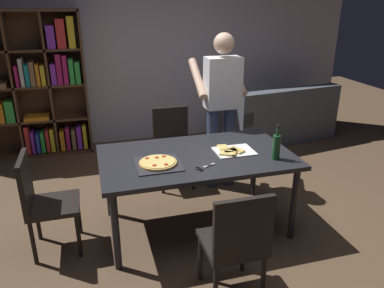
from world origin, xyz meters
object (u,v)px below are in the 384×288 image
person_serving_pizza (222,103)px  wine_bottle (276,146)px  chair_far_side (173,142)px  bookshelf (37,88)px  pepperoni_pizza_on_tray (158,163)px  couch (278,120)px  kitchen_scissors (203,168)px  chair_near_camera (237,240)px  chair_left_end (42,198)px  dining_table (196,162)px

person_serving_pizza → wine_bottle: (0.13, -1.04, -0.13)m
chair_far_side → bookshelf: bearing=138.2°
pepperoni_pizza_on_tray → couch: bearing=42.6°
couch → wine_bottle: (-1.26, -2.26, 0.57)m
pepperoni_pizza_on_tray → kitchen_scissors: (0.35, -0.17, -0.01)m
couch → wine_bottle: bearing=-119.1°
chair_near_camera → couch: size_ratio=0.50×
chair_left_end → kitchen_scissors: size_ratio=4.57×
chair_far_side → couch: (1.91, 1.00, -0.21)m
couch → chair_near_camera: bearing=-122.7°
chair_left_end → wine_bottle: (2.00, -0.27, 0.36)m
chair_near_camera → person_serving_pizza: (0.52, 1.76, 0.49)m
pepperoni_pizza_on_tray → kitchen_scissors: pepperoni_pizza_on_tray is taller
person_serving_pizza → couch: bearing=41.2°
chair_near_camera → person_serving_pizza: bearing=73.7°
chair_far_side → wine_bottle: wine_bottle is taller
dining_table → wine_bottle: wine_bottle is taller
chair_near_camera → chair_far_side: 1.98m
chair_left_end → pepperoni_pizza_on_tray: (0.98, -0.11, 0.25)m
chair_far_side → kitchen_scissors: 1.30m
chair_near_camera → wine_bottle: wine_bottle is taller
wine_bottle → kitchen_scissors: wine_bottle is taller
person_serving_pizza → kitchen_scissors: 1.21m
couch → person_serving_pizza: (-1.39, -1.22, 0.70)m
chair_left_end → bookshelf: bearing=94.8°
chair_near_camera → chair_far_side: size_ratio=1.00×
bookshelf → pepperoni_pizza_on_tray: bearing=-64.7°
wine_bottle → person_serving_pizza: bearing=97.2°
chair_far_side → chair_near_camera: bearing=-90.0°
couch → bookshelf: bookshelf is taller
dining_table → bookshelf: bookshelf is taller
chair_far_side → chair_left_end: same height
person_serving_pizza → bookshelf: bearing=142.1°
chair_left_end → couch: size_ratio=0.50×
kitchen_scissors → person_serving_pizza: bearing=62.7°
pepperoni_pizza_on_tray → chair_far_side: bearing=71.2°
couch → pepperoni_pizza_on_tray: (-2.29, -2.10, 0.46)m
dining_table → chair_far_side: size_ratio=1.93×
chair_far_side → kitchen_scissors: size_ratio=4.57×
chair_left_end → chair_far_side: bearing=36.1°
person_serving_pizza → kitchen_scissors: person_serving_pizza is taller
chair_left_end → wine_bottle: wine_bottle is taller
dining_table → chair_left_end: size_ratio=1.93×
bookshelf → person_serving_pizza: 2.62m
chair_near_camera → wine_bottle: (0.65, 0.72, 0.36)m
person_serving_pizza → wine_bottle: bearing=-82.8°
wine_bottle → chair_far_side: bearing=117.2°
chair_near_camera → chair_far_side: same height
chair_left_end → kitchen_scissors: (1.33, -0.29, 0.24)m
bookshelf → person_serving_pizza: (2.07, -1.61, 0.07)m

